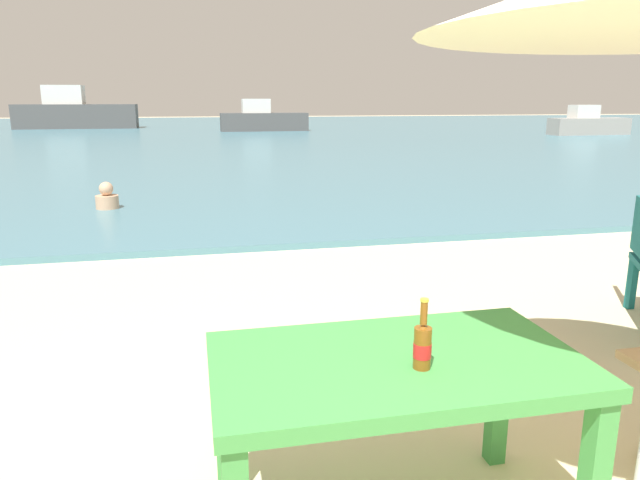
# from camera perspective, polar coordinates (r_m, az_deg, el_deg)

# --- Properties ---
(sea_water) EXTENTS (120.00, 50.00, 0.08)m
(sea_water) POSITION_cam_1_polar(r_m,az_deg,el_deg) (31.54, -10.21, 10.36)
(sea_water) COLOR teal
(sea_water) RESTS_ON ground_plane
(picnic_table_green) EXTENTS (1.40, 0.80, 0.76)m
(picnic_table_green) POSITION_cam_1_polar(r_m,az_deg,el_deg) (2.31, 7.45, -13.76)
(picnic_table_green) COLOR #3D8C42
(picnic_table_green) RESTS_ON ground_plane
(beer_bottle_amber) EXTENTS (0.07, 0.07, 0.26)m
(beer_bottle_amber) POSITION_cam_1_polar(r_m,az_deg,el_deg) (2.16, 10.00, -9.98)
(beer_bottle_amber) COLOR brown
(beer_bottle_amber) RESTS_ON picnic_table_green
(swimmer_person) EXTENTS (0.34, 0.34, 0.41)m
(swimmer_person) POSITION_cam_1_polar(r_m,az_deg,el_deg) (9.49, -20.12, 3.87)
(swimmer_person) COLOR tan
(swimmer_person) RESTS_ON sea_water
(boat_sailboat) EXTENTS (4.55, 1.24, 1.65)m
(boat_sailboat) POSITION_cam_1_polar(r_m,az_deg,el_deg) (31.49, -5.61, 11.66)
(boat_sailboat) COLOR #4C4C4C
(boat_sailboat) RESTS_ON sea_water
(boat_tanker) EXTENTS (3.78, 1.03, 1.37)m
(boat_tanker) POSITION_cam_1_polar(r_m,az_deg,el_deg) (30.59, 24.74, 10.26)
(boat_tanker) COLOR gray
(boat_tanker) RESTS_ON sea_water
(boat_barge) EXTENTS (6.60, 1.80, 2.40)m
(boat_barge) POSITION_cam_1_polar(r_m,az_deg,el_deg) (36.85, -22.84, 11.38)
(boat_barge) COLOR #4C4C4C
(boat_barge) RESTS_ON sea_water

